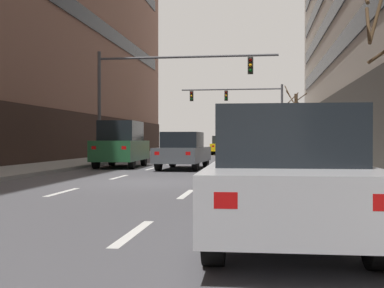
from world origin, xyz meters
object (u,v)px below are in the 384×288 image
object	(u,v)px
car_driving_1	(121,144)
car_parked_2	(269,147)
street_tree_0	(296,122)
car_parked_1	(272,157)
taxi_driving_2	(222,145)
car_parked_0	(285,176)
traffic_signal_1	(245,104)
car_driving_0	(183,151)
traffic_signal_0	(155,83)

from	to	relation	value
car_driving_1	car_parked_2	xyz separation A→B (m)	(6.90, -3.94, -0.05)
car_driving_1	street_tree_0	bearing A→B (deg)	59.49
car_driving_1	car_parked_1	size ratio (longest dim) A/B	0.99
car_parked_1	street_tree_0	size ratio (longest dim) A/B	0.86
car_parked_2	street_tree_0	size ratio (longest dim) A/B	0.80
taxi_driving_2	car_parked_0	xyz separation A→B (m)	(3.65, -36.84, 0.03)
car_parked_1	taxi_driving_2	bearing A→B (deg)	96.90
taxi_driving_2	car_parked_2	bearing A→B (deg)	-81.53
taxi_driving_2	car_parked_2	size ratio (longest dim) A/B	1.02
traffic_signal_1	taxi_driving_2	bearing A→B (deg)	130.04
car_driving_1	car_parked_0	bearing A→B (deg)	-67.06
car_parked_0	traffic_signal_1	size ratio (longest dim) A/B	0.55
car_parked_0	car_parked_1	world-z (taller)	car_parked_1
car_driving_1	car_parked_2	bearing A→B (deg)	-29.73
car_driving_1	taxi_driving_2	bearing A→B (deg)	81.00
car_driving_0	taxi_driving_2	xyz separation A→B (m)	(0.08, 21.68, 0.00)
street_tree_0	car_parked_2	bearing A→B (deg)	-96.94
car_parked_0	traffic_signal_0	xyz separation A→B (m)	(-5.73, 18.59, 3.44)
car_parked_0	traffic_signal_0	distance (m)	19.76
car_parked_1	traffic_signal_1	size ratio (longest dim) A/B	0.55
car_parked_0	car_driving_1	bearing A→B (deg)	112.94
car_driving_0	car_parked_0	world-z (taller)	car_parked_0
car_driving_0	car_driving_1	world-z (taller)	car_driving_1
car_parked_1	car_parked_2	distance (m)	5.66
traffic_signal_0	car_parked_2	bearing A→B (deg)	-47.41
car_parked_2	car_parked_1	bearing A→B (deg)	-90.01
car_driving_1	car_parked_2	size ratio (longest dim) A/B	1.06
car_parked_2	street_tree_0	xyz separation A→B (m)	(2.40, 19.72, 1.67)
car_parked_2	traffic_signal_1	xyz separation A→B (m)	(-1.58, 22.02, 3.25)
car_driving_1	car_parked_0	xyz separation A→B (m)	(6.90, -16.30, -0.25)
car_driving_0	traffic_signal_1	xyz separation A→B (m)	(2.15, 19.22, 3.48)
car_driving_1	car_parked_0	size ratio (longest dim) A/B	1.00
traffic_signal_0	car_parked_1	bearing A→B (deg)	-64.27
taxi_driving_2	car_parked_1	bearing A→B (deg)	-83.10
car_parked_0	car_parked_2	xyz separation A→B (m)	(-0.00, 12.36, 0.20)
street_tree_0	car_parked_0	bearing A→B (deg)	-94.28
car_driving_0	car_parked_1	bearing A→B (deg)	-66.23
car_parked_2	traffic_signal_0	distance (m)	9.06
car_driving_0	car_parked_0	distance (m)	15.61
car_parked_0	taxi_driving_2	bearing A→B (deg)	95.66
car_parked_1	street_tree_0	xyz separation A→B (m)	(2.40, 25.37, 1.85)
car_driving_0	traffic_signal_0	distance (m)	5.27
car_driving_0	car_driving_1	distance (m)	3.38
car_driving_0	traffic_signal_1	size ratio (longest dim) A/B	0.53
car_parked_0	car_parked_2	size ratio (longest dim) A/B	1.06
car_driving_1	street_tree_0	size ratio (longest dim) A/B	0.86
taxi_driving_2	street_tree_0	xyz separation A→B (m)	(6.05, -4.76, 1.90)
car_driving_0	taxi_driving_2	distance (m)	21.68
taxi_driving_2	traffic_signal_1	distance (m)	4.74
car_driving_0	traffic_signal_0	xyz separation A→B (m)	(-2.00, 3.43, 3.47)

